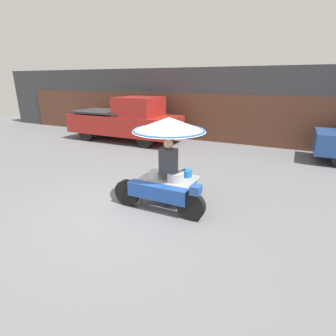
% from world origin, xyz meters
% --- Properties ---
extents(ground_plane, '(36.00, 36.00, 0.00)m').
position_xyz_m(ground_plane, '(0.00, 0.00, 0.00)').
color(ground_plane, slate).
extents(shopfront_building, '(28.00, 2.06, 3.32)m').
position_xyz_m(shopfront_building, '(0.00, 8.62, 1.65)').
color(shopfront_building, '#38383D').
rests_on(shopfront_building, ground).
extents(vendor_motorcycle_cart, '(2.17, 1.63, 2.00)m').
position_xyz_m(vendor_motorcycle_cart, '(0.56, 0.78, 1.46)').
color(vendor_motorcycle_cart, black).
rests_on(vendor_motorcycle_cart, ground).
extents(vendor_person, '(0.38, 0.22, 1.55)m').
position_xyz_m(vendor_person, '(0.61, 0.71, 0.86)').
color(vendor_person, '#4C473D').
rests_on(vendor_person, ground).
extents(pickup_truck, '(5.38, 1.94, 2.05)m').
position_xyz_m(pickup_truck, '(-4.10, 5.97, 0.98)').
color(pickup_truck, black).
rests_on(pickup_truck, ground).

